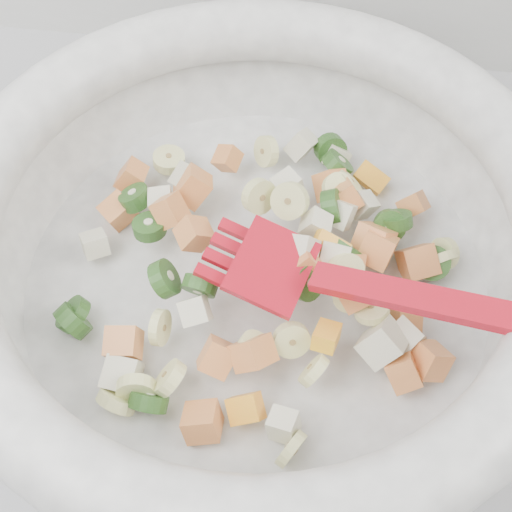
# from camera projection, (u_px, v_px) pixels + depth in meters

# --- Properties ---
(counter) EXTENTS (2.00, 0.60, 0.90)m
(counter) POSITION_uv_depth(u_px,v_px,m) (128.00, 457.00, 0.93)
(counter) COLOR gray
(counter) RESTS_ON ground
(mixing_bowl) EXTENTS (0.45, 0.44, 0.12)m
(mixing_bowl) POSITION_uv_depth(u_px,v_px,m) (257.00, 243.00, 0.49)
(mixing_bowl) COLOR white
(mixing_bowl) RESTS_ON counter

